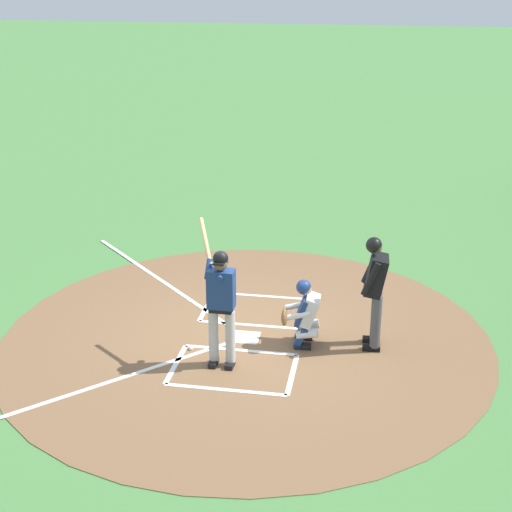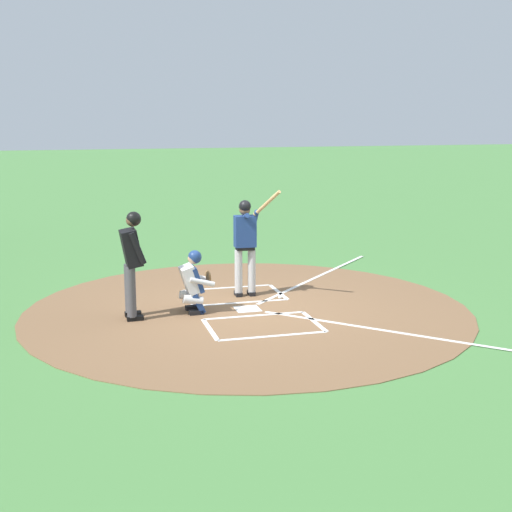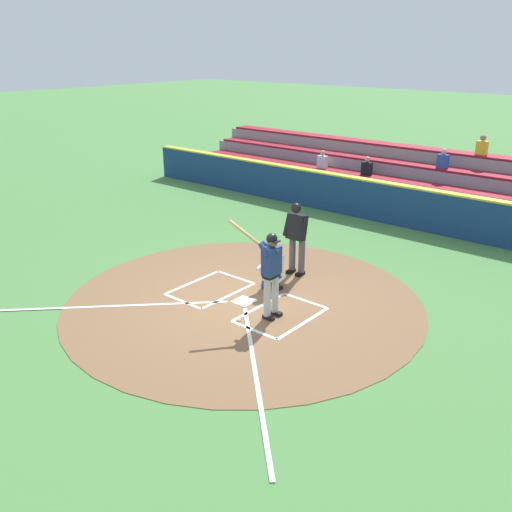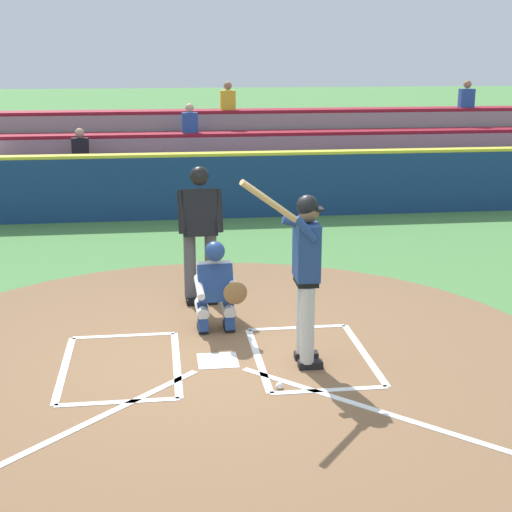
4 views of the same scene
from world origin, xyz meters
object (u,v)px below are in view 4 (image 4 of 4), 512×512
(plate_umpire, at_px, (200,225))
(catcher, at_px, (216,285))
(batter, at_px, (306,268))
(baseball, at_px, (279,386))

(plate_umpire, bearing_deg, catcher, 96.34)
(batter, xyz_separation_m, catcher, (0.86, -1.16, -0.51))
(batter, xyz_separation_m, baseball, (0.37, 0.58, -1.06))
(batter, distance_m, baseball, 1.27)
(batter, relative_size, catcher, 1.88)
(batter, xyz_separation_m, plate_umpire, (0.98, -2.25, -0.02))
(batter, distance_m, plate_umpire, 2.45)
(catcher, relative_size, baseball, 15.27)
(catcher, height_order, plate_umpire, plate_umpire)
(baseball, bearing_deg, batter, -122.10)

